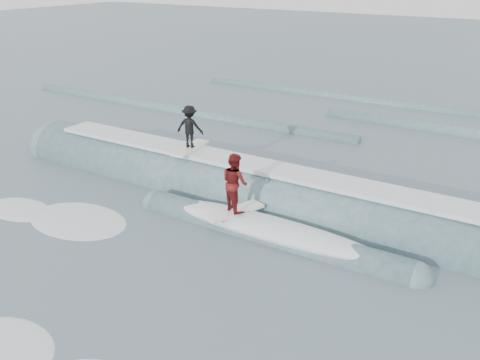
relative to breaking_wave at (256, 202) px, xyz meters
The scene contains 6 objects.
ground 5.65m from the breaking_wave, 91.77° to the right, with size 160.00×160.00×0.00m, color #40535E.
breaking_wave is the anchor object (origin of this frame).
surfer_black 3.69m from the breaking_wave, behind, with size 1.14×2.05×1.68m.
surfer_red 2.48m from the breaking_wave, 79.12° to the right, with size 1.22×2.07×1.99m.
whitewater 7.34m from the breaking_wave, 105.93° to the right, with size 11.97×7.30×0.10m.
far_swells 12.01m from the breaking_wave, 91.32° to the left, with size 40.76×8.65×0.80m.
Camera 1 is at (8.83, -9.26, 7.89)m, focal length 40.00 mm.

